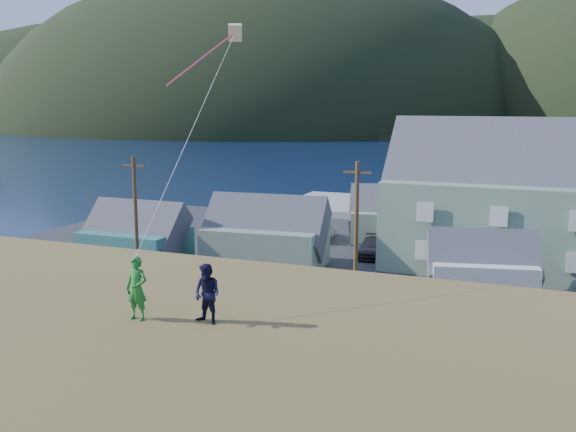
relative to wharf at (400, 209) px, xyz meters
The scene contains 14 objects.
ground 40.45m from the wharf, 81.47° to the right, with size 900.00×900.00×0.00m, color #0A1638.
grass_strip 42.43m from the wharf, 81.87° to the right, with size 110.00×8.00×0.10m, color #4C3D19.
waterfront_lot 23.77m from the wharf, 75.38° to the right, with size 72.00×36.00×0.12m, color #28282B.
wharf is the anchor object (origin of this frame).
far_shore 290.06m from the wharf, 88.81° to the left, with size 900.00×320.00×2.00m, color black.
shed_teal 34.49m from the wharf, 114.65° to the right, with size 7.85×5.53×6.15m.
shed_palegreen_near 28.60m from the wharf, 99.50° to the right, with size 9.70×6.53×6.74m.
shed_white 32.72m from the wharf, 69.45° to the right, with size 7.71×5.91×5.48m.
shed_palegreen_far 16.04m from the wharf, 77.93° to the right, with size 10.28×7.08×6.33m.
utility_poles 39.23m from the wharf, 80.81° to the right, with size 32.32×0.24×9.33m.
parked_cars 20.64m from the wharf, 98.82° to the right, with size 21.03×10.67×1.49m.
kite_flyer_green 59.83m from the wharf, 85.16° to the right, with size 0.60×0.39×1.64m, color #207828.
kite_flyer_navy 59.61m from the wharf, 83.39° to the right, with size 0.74×0.58×1.52m, color black.
kite_rig 54.57m from the wharf, 85.17° to the right, with size 0.92×3.78×9.30m.
Camera 1 is at (8.25, -32.37, 12.72)m, focal length 40.00 mm.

